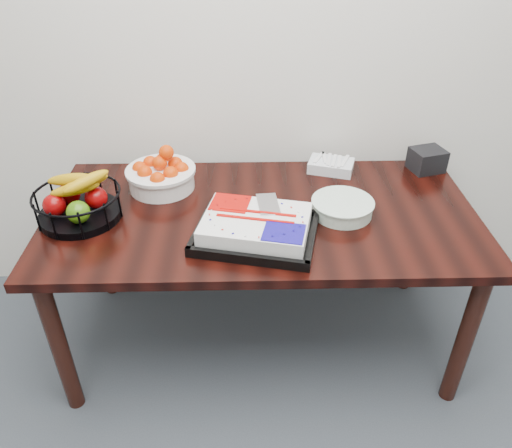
{
  "coord_description": "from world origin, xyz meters",
  "views": [
    {
      "loc": [
        -0.07,
        0.24,
        1.88
      ],
      "look_at": [
        -0.03,
        1.78,
        0.83
      ],
      "focal_mm": 35.0,
      "sensor_mm": 36.0,
      "label": 1
    }
  ],
  "objects_px": {
    "fruit_basket": "(78,202)",
    "table": "(261,228)",
    "plate_stack": "(342,207)",
    "tangerine_bowl": "(161,171)",
    "cake_tray": "(256,227)",
    "napkin_box": "(427,160)"
  },
  "relations": [
    {
      "from": "napkin_box",
      "to": "tangerine_bowl",
      "type": "bearing_deg",
      "value": -173.41
    },
    {
      "from": "fruit_basket",
      "to": "tangerine_bowl",
      "type": "bearing_deg",
      "value": 38.7
    },
    {
      "from": "table",
      "to": "cake_tray",
      "type": "xyz_separation_m",
      "value": [
        -0.03,
        -0.19,
        0.13
      ]
    },
    {
      "from": "cake_tray",
      "to": "tangerine_bowl",
      "type": "xyz_separation_m",
      "value": [
        -0.41,
        0.39,
        0.04
      ]
    },
    {
      "from": "table",
      "to": "fruit_basket",
      "type": "bearing_deg",
      "value": -177.31
    },
    {
      "from": "fruit_basket",
      "to": "plate_stack",
      "type": "height_order",
      "value": "fruit_basket"
    },
    {
      "from": "table",
      "to": "tangerine_bowl",
      "type": "distance_m",
      "value": 0.52
    },
    {
      "from": "cake_tray",
      "to": "plate_stack",
      "type": "distance_m",
      "value": 0.39
    },
    {
      "from": "table",
      "to": "tangerine_bowl",
      "type": "relative_size",
      "value": 5.81
    },
    {
      "from": "cake_tray",
      "to": "table",
      "type": "bearing_deg",
      "value": 81.46
    },
    {
      "from": "table",
      "to": "fruit_basket",
      "type": "distance_m",
      "value": 0.76
    },
    {
      "from": "cake_tray",
      "to": "plate_stack",
      "type": "xyz_separation_m",
      "value": [
        0.36,
        0.16,
        -0.01
      ]
    },
    {
      "from": "fruit_basket",
      "to": "table",
      "type": "bearing_deg",
      "value": 2.69
    },
    {
      "from": "napkin_box",
      "to": "plate_stack",
      "type": "bearing_deg",
      "value": -140.85
    },
    {
      "from": "table",
      "to": "fruit_basket",
      "type": "relative_size",
      "value": 5.16
    },
    {
      "from": "tangerine_bowl",
      "to": "fruit_basket",
      "type": "height_order",
      "value": "tangerine_bowl"
    },
    {
      "from": "cake_tray",
      "to": "napkin_box",
      "type": "bearing_deg",
      "value": 32.89
    },
    {
      "from": "tangerine_bowl",
      "to": "fruit_basket",
      "type": "xyz_separation_m",
      "value": [
        -0.3,
        -0.24,
        -0.01
      ]
    },
    {
      "from": "fruit_basket",
      "to": "plate_stack",
      "type": "xyz_separation_m",
      "value": [
        1.08,
        0.01,
        -0.05
      ]
    },
    {
      "from": "table",
      "to": "fruit_basket",
      "type": "height_order",
      "value": "fruit_basket"
    },
    {
      "from": "cake_tray",
      "to": "napkin_box",
      "type": "distance_m",
      "value": 0.99
    },
    {
      "from": "table",
      "to": "plate_stack",
      "type": "height_order",
      "value": "plate_stack"
    }
  ]
}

